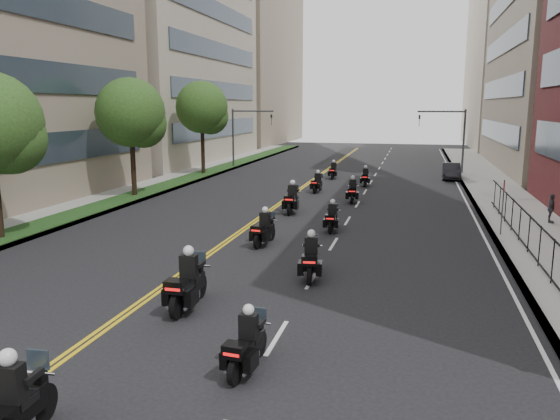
{
  "coord_description": "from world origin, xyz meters",
  "views": [
    {
      "loc": [
        6.46,
        -7.83,
        5.91
      ],
      "look_at": [
        0.84,
        14.89,
        1.42
      ],
      "focal_mm": 35.0,
      "sensor_mm": 36.0,
      "label": 1
    }
  ],
  "objects_px": {
    "motorcycle_3": "(311,260)",
    "motorcycle_6": "(292,200)",
    "motorcycle_1": "(247,345)",
    "motorcycle_8": "(317,183)",
    "motorcycle_9": "(365,178)",
    "motorcycle_5": "(332,218)",
    "motorcycle_10": "(333,171)",
    "motorcycle_0": "(7,414)",
    "parked_sedan": "(451,171)",
    "motorcycle_2": "(187,285)",
    "pedestrian_c": "(551,208)",
    "motorcycle_4": "(264,230)",
    "motorcycle_7": "(353,192)"
  },
  "relations": [
    {
      "from": "motorcycle_2",
      "to": "motorcycle_6",
      "type": "relative_size",
      "value": 1.02
    },
    {
      "from": "motorcycle_1",
      "to": "pedestrian_c",
      "type": "height_order",
      "value": "pedestrian_c"
    },
    {
      "from": "motorcycle_3",
      "to": "pedestrian_c",
      "type": "bearing_deg",
      "value": 40.76
    },
    {
      "from": "motorcycle_1",
      "to": "motorcycle_3",
      "type": "relative_size",
      "value": 0.9
    },
    {
      "from": "motorcycle_4",
      "to": "parked_sedan",
      "type": "distance_m",
      "value": 25.97
    },
    {
      "from": "motorcycle_1",
      "to": "motorcycle_6",
      "type": "distance_m",
      "value": 18.56
    },
    {
      "from": "motorcycle_0",
      "to": "motorcycle_4",
      "type": "relative_size",
      "value": 1.12
    },
    {
      "from": "motorcycle_6",
      "to": "motorcycle_1",
      "type": "bearing_deg",
      "value": -83.2
    },
    {
      "from": "motorcycle_3",
      "to": "motorcycle_7",
      "type": "bearing_deg",
      "value": 83.74
    },
    {
      "from": "motorcycle_10",
      "to": "motorcycle_3",
      "type": "bearing_deg",
      "value": -84.01
    },
    {
      "from": "motorcycle_1",
      "to": "pedestrian_c",
      "type": "bearing_deg",
      "value": 65.82
    },
    {
      "from": "motorcycle_6",
      "to": "motorcycle_8",
      "type": "distance_m",
      "value": 7.69
    },
    {
      "from": "motorcycle_7",
      "to": "pedestrian_c",
      "type": "bearing_deg",
      "value": -26.59
    },
    {
      "from": "motorcycle_10",
      "to": "parked_sedan",
      "type": "relative_size",
      "value": 0.53
    },
    {
      "from": "parked_sedan",
      "to": "motorcycle_9",
      "type": "bearing_deg",
      "value": -138.0
    },
    {
      "from": "motorcycle_9",
      "to": "motorcycle_5",
      "type": "bearing_deg",
      "value": -92.92
    },
    {
      "from": "motorcycle_6",
      "to": "motorcycle_8",
      "type": "bearing_deg",
      "value": 86.8
    },
    {
      "from": "motorcycle_10",
      "to": "motorcycle_5",
      "type": "bearing_deg",
      "value": -82.51
    },
    {
      "from": "motorcycle_0",
      "to": "motorcycle_5",
      "type": "xyz_separation_m",
      "value": [
        2.86,
        18.25,
        -0.13
      ]
    },
    {
      "from": "motorcycle_2",
      "to": "motorcycle_9",
      "type": "distance_m",
      "value": 26.64
    },
    {
      "from": "motorcycle_5",
      "to": "motorcycle_10",
      "type": "distance_m",
      "value": 19.15
    },
    {
      "from": "motorcycle_10",
      "to": "motorcycle_6",
      "type": "bearing_deg",
      "value": -91.1
    },
    {
      "from": "motorcycle_10",
      "to": "pedestrian_c",
      "type": "xyz_separation_m",
      "value": [
        13.16,
        -15.21,
        0.27
      ]
    },
    {
      "from": "motorcycle_2",
      "to": "motorcycle_4",
      "type": "xyz_separation_m",
      "value": [
        0.16,
        7.8,
        -0.09
      ]
    },
    {
      "from": "motorcycle_3",
      "to": "parked_sedan",
      "type": "distance_m",
      "value": 29.12
    },
    {
      "from": "motorcycle_3",
      "to": "motorcycle_10",
      "type": "bearing_deg",
      "value": 89.29
    },
    {
      "from": "motorcycle_4",
      "to": "motorcycle_7",
      "type": "distance_m",
      "value": 11.74
    },
    {
      "from": "motorcycle_8",
      "to": "motorcycle_6",
      "type": "bearing_deg",
      "value": -85.67
    },
    {
      "from": "motorcycle_0",
      "to": "motorcycle_4",
      "type": "height_order",
      "value": "motorcycle_0"
    },
    {
      "from": "motorcycle_8",
      "to": "motorcycle_2",
      "type": "bearing_deg",
      "value": -84.76
    },
    {
      "from": "motorcycle_3",
      "to": "motorcycle_8",
      "type": "bearing_deg",
      "value": 91.95
    },
    {
      "from": "motorcycle_8",
      "to": "motorcycle_1",
      "type": "bearing_deg",
      "value": -78.59
    },
    {
      "from": "motorcycle_5",
      "to": "motorcycle_6",
      "type": "bearing_deg",
      "value": 124.8
    },
    {
      "from": "motorcycle_6",
      "to": "parked_sedan",
      "type": "bearing_deg",
      "value": 58.25
    },
    {
      "from": "pedestrian_c",
      "to": "motorcycle_5",
      "type": "bearing_deg",
      "value": 122.25
    },
    {
      "from": "motorcycle_2",
      "to": "motorcycle_6",
      "type": "distance_m",
      "value": 15.05
    },
    {
      "from": "motorcycle_8",
      "to": "parked_sedan",
      "type": "relative_size",
      "value": 0.53
    },
    {
      "from": "motorcycle_1",
      "to": "motorcycle_3",
      "type": "xyz_separation_m",
      "value": [
        0.15,
        6.94,
        0.07
      ]
    },
    {
      "from": "motorcycle_3",
      "to": "motorcycle_6",
      "type": "xyz_separation_m",
      "value": [
        -3.22,
        11.36,
        0.05
      ]
    },
    {
      "from": "motorcycle_5",
      "to": "parked_sedan",
      "type": "bearing_deg",
      "value": 71.01
    },
    {
      "from": "motorcycle_6",
      "to": "motorcycle_7",
      "type": "relative_size",
      "value": 1.11
    },
    {
      "from": "motorcycle_6",
      "to": "motorcycle_10",
      "type": "height_order",
      "value": "motorcycle_6"
    },
    {
      "from": "motorcycle_0",
      "to": "motorcycle_6",
      "type": "height_order",
      "value": "motorcycle_0"
    },
    {
      "from": "motorcycle_10",
      "to": "parked_sedan",
      "type": "height_order",
      "value": "motorcycle_10"
    },
    {
      "from": "motorcycle_1",
      "to": "parked_sedan",
      "type": "distance_m",
      "value": 35.96
    },
    {
      "from": "motorcycle_0",
      "to": "pedestrian_c",
      "type": "bearing_deg",
      "value": 55.55
    },
    {
      "from": "motorcycle_0",
      "to": "motorcycle_10",
      "type": "height_order",
      "value": "motorcycle_0"
    },
    {
      "from": "motorcycle_9",
      "to": "parked_sedan",
      "type": "relative_size",
      "value": 0.53
    },
    {
      "from": "motorcycle_0",
      "to": "motorcycle_8",
      "type": "distance_m",
      "value": 29.82
    },
    {
      "from": "motorcycle_3",
      "to": "motorcycle_7",
      "type": "relative_size",
      "value": 1.03
    }
  ]
}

